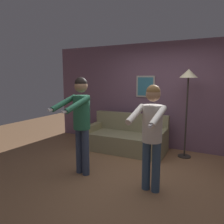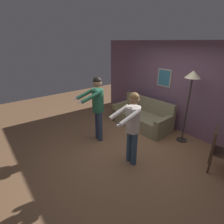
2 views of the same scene
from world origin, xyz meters
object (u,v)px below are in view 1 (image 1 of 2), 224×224
Objects in this scene: couch at (126,139)px; torchiere_lamp at (188,82)px; person_standing_left at (81,116)px; person_standing_right at (152,129)px.

couch is 1.00× the size of torchiere_lamp.
couch is at bearing 84.13° from person_standing_left.
person_standing_right is at bearing -54.41° from couch.
couch is 1.17× the size of person_standing_right.
torchiere_lamp is 1.17× the size of person_standing_right.
person_standing_right is (1.30, 0.00, -0.08)m from person_standing_left.
couch is 1.10× the size of person_standing_left.
couch is 2.07m from person_standing_right.
person_standing_right is (-0.21, -1.78, -0.66)m from torchiere_lamp.
person_standing_left is 1.30m from person_standing_right.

